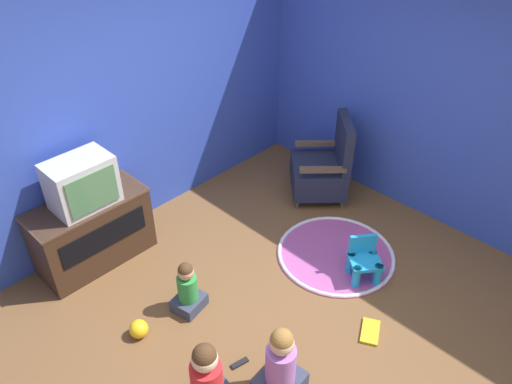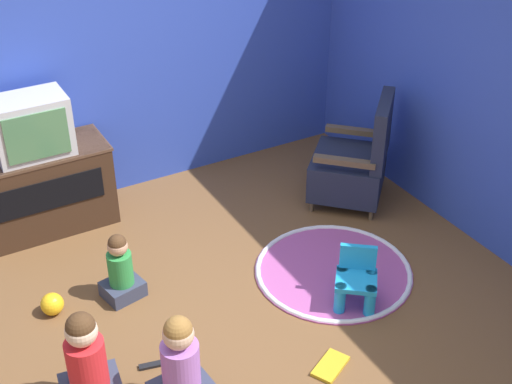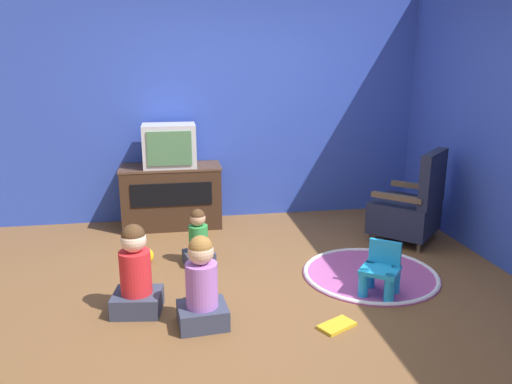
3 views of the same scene
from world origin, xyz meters
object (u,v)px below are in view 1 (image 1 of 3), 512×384
(child_watching_left, at_px, (281,366))
(book, at_px, (370,332))
(yellow_kid_chair, at_px, (364,263))
(child_watching_center, at_px, (188,289))
(tv_cabinet, at_px, (92,231))
(toy_ball, at_px, (139,329))
(child_watching_right, at_px, (207,383))
(black_armchair, at_px, (323,169))
(television, at_px, (82,183))
(remote_control, at_px, (240,363))

(child_watching_left, distance_m, book, 1.00)
(yellow_kid_chair, bearing_deg, child_watching_center, -174.06)
(tv_cabinet, distance_m, toy_ball, 1.16)
(tv_cabinet, xyz_separation_m, child_watching_right, (-0.28, -2.00, -0.06))
(black_armchair, bearing_deg, toy_ball, -41.71)
(black_armchair, height_order, toy_ball, black_armchair)
(television, height_order, child_watching_left, television)
(tv_cabinet, height_order, child_watching_center, tv_cabinet)
(yellow_kid_chair, bearing_deg, remote_control, -147.00)
(toy_ball, distance_m, remote_control, 0.91)
(child_watching_center, bearing_deg, black_armchair, -5.43)
(television, xyz_separation_m, book, (1.13, -2.45, -0.92))
(television, bearing_deg, toy_ball, -103.98)
(toy_ball, bearing_deg, book, -44.80)
(book, bearing_deg, yellow_kid_chair, 13.17)
(tv_cabinet, distance_m, child_watching_right, 2.02)
(yellow_kid_chair, xyz_separation_m, child_watching_left, (-1.45, -0.24, 0.11))
(child_watching_right, bearing_deg, book, -10.45)
(television, distance_m, book, 2.85)
(black_armchair, xyz_separation_m, remote_control, (-2.30, -0.99, -0.35))
(yellow_kid_chair, xyz_separation_m, toy_ball, (-1.90, 0.95, -0.10))
(child_watching_center, relative_size, book, 1.74)
(child_watching_right, bearing_deg, television, 89.98)
(child_watching_center, xyz_separation_m, book, (0.90, -1.33, -0.22))
(television, height_order, black_armchair, television)
(tv_cabinet, bearing_deg, remote_control, -85.99)
(black_armchair, bearing_deg, book, 4.72)
(tv_cabinet, relative_size, yellow_kid_chair, 2.58)
(toy_ball, bearing_deg, child_watching_center, -6.99)
(remote_control, bearing_deg, yellow_kid_chair, -172.65)
(book, bearing_deg, child_watching_left, 140.79)
(toy_ball, bearing_deg, child_watching_left, -69.13)
(black_armchair, xyz_separation_m, toy_ball, (-2.70, -0.18, -0.28))
(television, xyz_separation_m, child_watching_right, (-0.28, -1.97, -0.63))
(black_armchair, bearing_deg, child_watching_center, -39.30)
(television, relative_size, book, 1.87)
(black_armchair, height_order, book, black_armchair)
(tv_cabinet, relative_size, black_armchair, 1.14)
(yellow_kid_chair, height_order, child_watching_center, child_watching_center)
(tv_cabinet, distance_m, book, 2.75)
(tv_cabinet, xyz_separation_m, book, (1.13, -2.48, -0.35))
(child_watching_right, relative_size, remote_control, 4.47)
(toy_ball, bearing_deg, remote_control, -63.98)
(tv_cabinet, relative_size, toy_ball, 6.90)
(black_armchair, height_order, yellow_kid_chair, black_armchair)
(child_watching_center, bearing_deg, book, -67.44)
(black_armchair, bearing_deg, tv_cabinet, -65.98)
(yellow_kid_chair, xyz_separation_m, child_watching_right, (-1.92, 0.04, 0.12))
(child_watching_left, distance_m, child_watching_center, 1.14)
(toy_ball, bearing_deg, tv_cabinet, 76.40)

